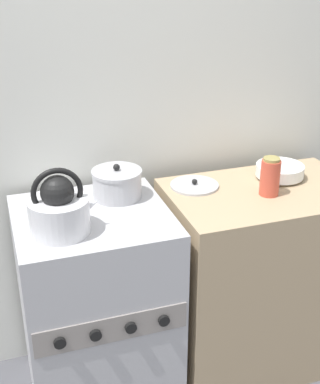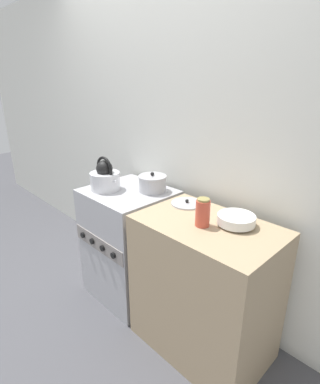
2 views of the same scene
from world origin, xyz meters
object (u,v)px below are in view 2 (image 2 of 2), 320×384
Objects in this scene: kettle at (105,178)px; enamel_bowl at (236,220)px; cooking_pot at (152,183)px; stove at (130,243)px; loose_pot_lid at (187,203)px; storage_jar at (203,213)px.

kettle reaches higher than enamel_bowl.
cooking_pot is (0.27, 0.23, -0.03)m from kettle.
cooking_pot is (0.14, 0.12, 0.50)m from stove.
loose_pot_lid is (0.61, 0.22, -0.09)m from kettle.
storage_jar reaches higher than enamel_bowl.
loose_pot_lid is at bearing -1.05° from cooking_pot.
kettle reaches higher than stove.
cooking_pot reaches higher than stove.
enamel_bowl reaches higher than loose_pot_lid.
enamel_bowl is at bearing 10.41° from kettle.
kettle is 1.27× the size of enamel_bowl.
stove is at bearing -165.98° from loose_pot_lid.
enamel_bowl is at bearing -5.17° from loose_pot_lid.
stove is 5.45× the size of storage_jar.
cooking_pot is 0.34m from loose_pot_lid.
storage_jar is at bearing 2.99° from kettle.
stove is 0.91m from storage_jar.
kettle is at bearing -169.59° from enamel_bowl.
storage_jar is at bearing -133.24° from enamel_bowl.
stove is at bearing -137.27° from cooking_pot.
storage_jar reaches higher than cooking_pot.
cooking_pot is at bearing 176.74° from enamel_bowl.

